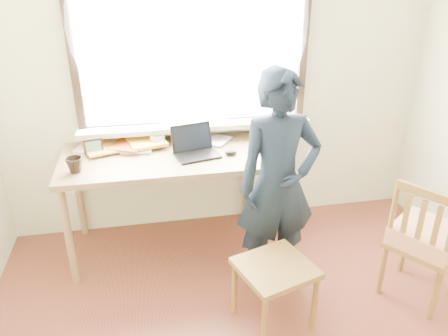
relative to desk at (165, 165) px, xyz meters
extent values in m
cube|color=beige|center=(0.48, 0.37, 0.57)|extent=(3.50, 0.02, 2.60)
cube|color=white|center=(0.28, 0.36, 0.87)|extent=(1.70, 0.01, 1.30)
cube|color=black|center=(0.28, 0.34, 0.19)|extent=(1.82, 0.06, 0.06)
cube|color=black|center=(-0.60, 0.34, 0.87)|extent=(0.06, 0.06, 1.30)
cube|color=black|center=(1.16, 0.34, 0.87)|extent=(0.06, 0.06, 1.30)
cube|color=beige|center=(0.28, 0.27, 0.20)|extent=(1.85, 0.20, 0.04)
cube|color=white|center=(0.28, 0.28, 0.97)|extent=(1.95, 0.02, 1.65)
cube|color=olive|center=(0.00, 0.00, 0.06)|extent=(1.53, 0.76, 0.04)
cylinder|color=olive|center=(-0.71, -0.33, -0.35)|extent=(0.05, 0.05, 0.77)
cylinder|color=olive|center=(-0.71, 0.33, -0.35)|extent=(0.05, 0.05, 0.77)
cylinder|color=olive|center=(0.71, -0.33, -0.35)|extent=(0.05, 0.05, 0.77)
cylinder|color=olive|center=(0.71, 0.33, -0.35)|extent=(0.05, 0.05, 0.77)
cube|color=black|center=(0.23, -0.08, 0.09)|extent=(0.35, 0.28, 0.02)
cube|color=black|center=(0.21, 0.03, 0.19)|extent=(0.32, 0.13, 0.21)
cube|color=black|center=(0.21, 0.03, 0.19)|extent=(0.28, 0.11, 0.17)
cube|color=black|center=(0.24, -0.09, 0.10)|extent=(0.30, 0.19, 0.00)
imported|color=white|center=(-0.04, 0.18, 0.13)|extent=(0.14, 0.14, 0.09)
imported|color=black|center=(-0.62, -0.19, 0.14)|extent=(0.12, 0.12, 0.11)
ellipsoid|color=black|center=(0.49, -0.10, 0.10)|extent=(0.09, 0.06, 0.04)
cube|color=white|center=(-0.54, 0.26, 0.09)|extent=(0.26, 0.29, 0.01)
cube|color=white|center=(-0.30, 0.15, 0.09)|extent=(0.24, 0.27, 0.01)
cube|color=white|center=(0.02, 0.15, 0.10)|extent=(0.29, 0.34, 0.01)
cube|color=teal|center=(-0.19, 0.23, 0.10)|extent=(0.30, 0.31, 0.01)
cube|color=white|center=(-0.54, 0.22, 0.10)|extent=(0.35, 0.31, 0.01)
cube|color=white|center=(0.04, 0.27, 0.11)|extent=(0.28, 0.31, 0.02)
cube|color=#97431B|center=(-0.18, 0.21, 0.12)|extent=(0.35, 0.36, 0.01)
cube|color=white|center=(-0.16, 0.25, 0.12)|extent=(0.36, 0.33, 0.01)
imported|color=white|center=(-0.39, 0.22, 0.10)|extent=(0.29, 0.31, 0.02)
imported|color=white|center=(0.37, 0.22, 0.09)|extent=(0.27, 0.28, 0.02)
cube|color=black|center=(-0.52, 0.10, 0.14)|extent=(0.14, 0.05, 0.11)
cube|color=#30672D|center=(-0.52, 0.10, 0.14)|extent=(0.11, 0.03, 0.08)
cube|color=olive|center=(0.59, -0.96, -0.31)|extent=(0.54, 0.52, 0.04)
cylinder|color=olive|center=(0.46, -1.19, -0.53)|extent=(0.04, 0.04, 0.40)
cylinder|color=olive|center=(0.36, -0.85, -0.53)|extent=(0.04, 0.04, 0.40)
cylinder|color=olive|center=(0.82, -1.07, -0.53)|extent=(0.04, 0.04, 0.40)
cylinder|color=olive|center=(0.71, -0.74, -0.53)|extent=(0.04, 0.04, 0.40)
cube|color=olive|center=(1.65, -0.90, -0.33)|extent=(0.56, 0.57, 0.04)
cylinder|color=olive|center=(1.60, -1.14, -0.54)|extent=(0.03, 0.03, 0.39)
cylinder|color=olive|center=(1.69, -0.66, -0.54)|extent=(0.03, 0.03, 0.39)
cylinder|color=olive|center=(1.40, -0.85, -0.54)|extent=(0.03, 0.03, 0.39)
cylinder|color=olive|center=(1.40, -0.85, -0.07)|extent=(0.03, 0.03, 0.47)
cube|color=olive|center=(1.50, -1.00, 0.13)|extent=(0.24, 0.33, 0.06)
cube|color=olive|center=(1.55, -1.08, -0.10)|extent=(0.03, 0.04, 0.38)
cube|color=olive|center=(1.50, -1.00, -0.10)|extent=(0.03, 0.04, 0.38)
cube|color=olive|center=(1.44, -0.92, -0.10)|extent=(0.03, 0.04, 0.38)
cube|color=#B94212|center=(1.65, -0.90, -0.25)|extent=(0.55, 0.55, 0.12)
imported|color=black|center=(0.71, -0.55, 0.04)|extent=(0.59, 0.40, 1.56)
camera|label=1|loc=(-0.13, -3.01, 1.39)|focal=35.00mm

